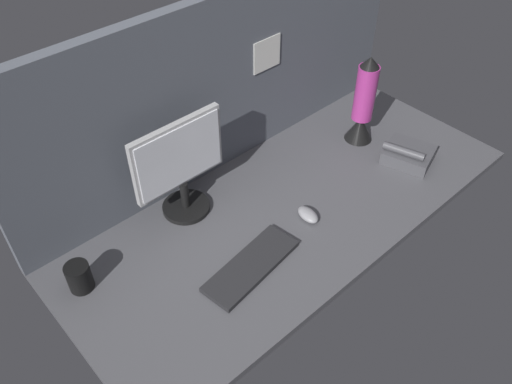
# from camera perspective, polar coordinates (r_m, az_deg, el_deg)

# --- Properties ---
(ground_plane) EXTENTS (1.80, 0.80, 0.03)m
(ground_plane) POSITION_cam_1_polar(r_m,az_deg,el_deg) (2.03, 3.57, -1.60)
(ground_plane) COLOR #515156
(cubicle_wall_back) EXTENTS (1.80, 0.06, 0.71)m
(cubicle_wall_back) POSITION_cam_1_polar(r_m,az_deg,el_deg) (2.02, -3.64, 11.51)
(cubicle_wall_back) COLOR #565B66
(cubicle_wall_back) RESTS_ON ground_plane
(monitor) EXTENTS (0.37, 0.18, 0.39)m
(monitor) POSITION_cam_1_polar(r_m,az_deg,el_deg) (1.88, -8.24, 2.86)
(monitor) COLOR black
(monitor) RESTS_ON ground_plane
(keyboard) EXTENTS (0.38, 0.18, 0.02)m
(keyboard) POSITION_cam_1_polar(r_m,az_deg,el_deg) (1.80, -0.54, -8.02)
(keyboard) COLOR #262628
(keyboard) RESTS_ON ground_plane
(mouse) EXTENTS (0.07, 0.10, 0.03)m
(mouse) POSITION_cam_1_polar(r_m,az_deg,el_deg) (1.96, 5.66, -2.46)
(mouse) COLOR #99999E
(mouse) RESTS_ON ground_plane
(mug_black_travel) EXTENTS (0.08, 0.08, 0.10)m
(mug_black_travel) POSITION_cam_1_polar(r_m,az_deg,el_deg) (1.81, -18.63, -8.72)
(mug_black_travel) COLOR black
(mug_black_travel) RESTS_ON ground_plane
(lava_lamp) EXTENTS (0.12, 0.12, 0.40)m
(lava_lamp) POSITION_cam_1_polar(r_m,az_deg,el_deg) (2.28, 11.54, 9.08)
(lava_lamp) COLOR black
(lava_lamp) RESTS_ON ground_plane
(desk_phone) EXTENTS (0.22, 0.23, 0.09)m
(desk_phone) POSITION_cam_1_polar(r_m,az_deg,el_deg) (2.28, 16.17, 3.94)
(desk_phone) COLOR #4C4C51
(desk_phone) RESTS_ON ground_plane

